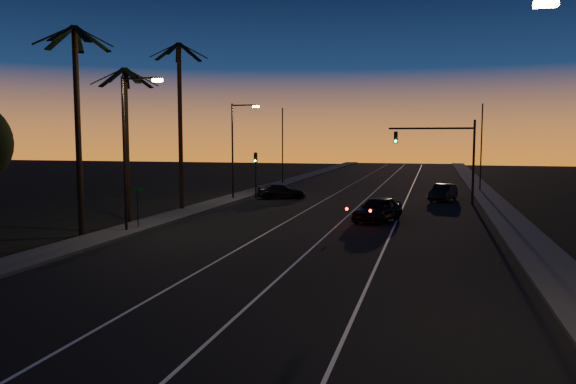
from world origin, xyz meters
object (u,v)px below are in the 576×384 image
(right_car, at_px, (443,192))
(cross_car, at_px, (281,191))
(signal_mast, at_px, (444,146))
(lead_car, at_px, (378,209))

(right_car, xyz_separation_m, cross_car, (-14.22, -1.85, -0.08))
(signal_mast, xyz_separation_m, cross_car, (-14.19, -0.15, -4.12))
(right_car, relative_size, cross_car, 0.96)
(signal_mast, bearing_deg, cross_car, -179.41)
(signal_mast, relative_size, cross_car, 1.46)
(lead_car, height_order, cross_car, lead_car)
(cross_car, bearing_deg, lead_car, -50.19)
(lead_car, height_order, right_car, lead_car)
(signal_mast, distance_m, cross_car, 14.77)
(lead_car, relative_size, cross_car, 1.14)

